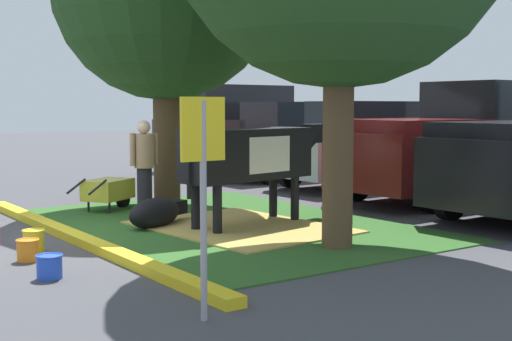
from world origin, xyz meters
TOP-DOWN VIEW (x-y plane):
  - ground_plane at (0.00, 0.00)m, footprint 80.00×80.00m
  - grass_island at (0.39, 2.44)m, footprint 6.91×4.70m
  - curb_yellow at (0.39, -0.06)m, footprint 8.11×0.24m
  - hay_bedding at (0.84, 2.41)m, footprint 3.41×2.69m
  - cow_holstein at (0.72, 2.71)m, footprint 1.10×3.11m
  - calf_lying at (-0.01, 1.38)m, footprint 0.89×1.31m
  - person_handler at (-1.12, 1.74)m, footprint 0.34×0.53m
  - wheelbarrow at (-2.09, 1.49)m, footprint 1.20×1.49m
  - parking_sign at (4.53, -0.47)m, footprint 0.06×0.44m
  - bucket_yellow at (0.70, -0.77)m, footprint 0.29×0.29m
  - bucket_orange at (1.20, -1.01)m, footprint 0.29×0.29m
  - bucket_blue at (2.23, -1.09)m, footprint 0.30×0.30m
  - suv_dark_grey at (-7.71, 7.99)m, footprint 2.25×4.67m
  - sedan_red at (-4.87, 7.88)m, footprint 2.15×4.46m
  - sedan_silver at (-2.22, 7.92)m, footprint 2.15×4.46m
  - pickup_truck_maroon at (0.44, 8.01)m, footprint 2.37×5.47m

SIDE VIEW (x-z plane):
  - ground_plane at x=0.00m, z-range 0.00..0.00m
  - grass_island at x=0.39m, z-range 0.00..0.02m
  - hay_bedding at x=0.84m, z-range 0.01..0.04m
  - curb_yellow at x=0.39m, z-range 0.00..0.12m
  - bucket_blue at x=2.23m, z-range 0.01..0.28m
  - bucket_orange at x=1.20m, z-range 0.01..0.28m
  - bucket_yellow at x=0.70m, z-range 0.01..0.30m
  - calf_lying at x=-0.01m, z-range 0.00..0.48m
  - wheelbarrow at x=-2.09m, z-range 0.07..0.70m
  - person_handler at x=-1.12m, z-range 0.06..1.73m
  - sedan_red at x=-4.87m, z-range -0.03..1.99m
  - sedan_silver at x=-2.22m, z-range -0.03..1.99m
  - pickup_truck_maroon at x=0.44m, z-range -0.10..2.32m
  - cow_holstein at x=0.72m, z-range 0.34..1.94m
  - suv_dark_grey at x=-7.71m, z-range 0.01..2.53m
  - parking_sign at x=4.53m, z-range 0.41..2.40m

